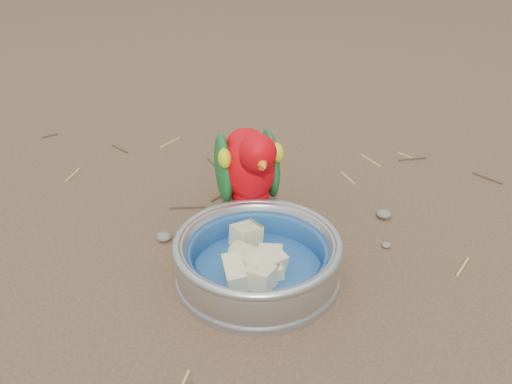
# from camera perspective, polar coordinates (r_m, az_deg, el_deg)

# --- Properties ---
(ground) EXTENTS (60.00, 60.00, 0.00)m
(ground) POSITION_cam_1_polar(r_m,az_deg,el_deg) (0.72, -3.90, -10.17)
(ground) COLOR brown
(food_bowl) EXTENTS (0.21, 0.21, 0.02)m
(food_bowl) POSITION_cam_1_polar(r_m,az_deg,el_deg) (0.74, 0.17, -8.27)
(food_bowl) COLOR #B2B2BA
(food_bowl) RESTS_ON ground
(bowl_wall) EXTENTS (0.21, 0.21, 0.04)m
(bowl_wall) POSITION_cam_1_polar(r_m,az_deg,el_deg) (0.72, 0.17, -6.39)
(bowl_wall) COLOR #B2B2BA
(bowl_wall) RESTS_ON food_bowl
(fruit_wedges) EXTENTS (0.12, 0.12, 0.03)m
(fruit_wedges) POSITION_cam_1_polar(r_m,az_deg,el_deg) (0.72, 0.17, -6.84)
(fruit_wedges) COLOR beige
(fruit_wedges) RESTS_ON food_bowl
(lory_parrot) EXTENTS (0.17, 0.22, 0.16)m
(lory_parrot) POSITION_cam_1_polar(r_m,az_deg,el_deg) (0.81, -0.68, 1.61)
(lory_parrot) COLOR red
(lory_parrot) RESTS_ON ground
(ground_debris) EXTENTS (0.90, 0.80, 0.01)m
(ground_debris) POSITION_cam_1_polar(r_m,az_deg,el_deg) (0.80, -4.85, -5.22)
(ground_debris) COLOR #AA904A
(ground_debris) RESTS_ON ground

